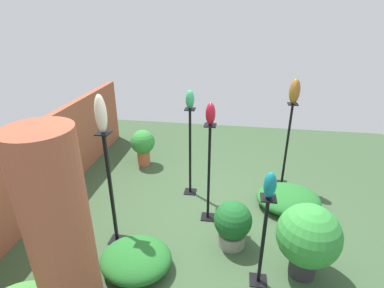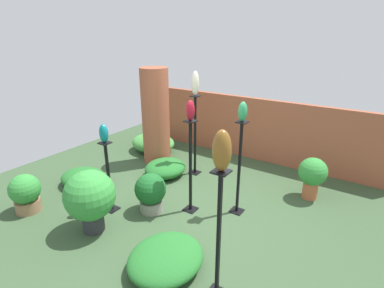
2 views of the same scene
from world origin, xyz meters
TOP-DOWN VIEW (x-y plane):
  - ground_plane at (0.00, 0.00)m, footprint 8.00×8.00m
  - brick_wall_back at (0.00, 2.62)m, footprint 5.60×0.12m
  - brick_pillar at (-1.73, 1.26)m, footprint 0.59×0.59m
  - pedestal_teal at (-1.09, -0.66)m, footprint 0.20×0.20m
  - pedestal_ruby at (-0.01, 0.05)m, footprint 0.20×0.20m
  - pedestal_ivory at (-0.70, 1.22)m, footprint 0.20×0.20m
  - pedestal_jade at (0.63, 0.42)m, footprint 0.20×0.20m
  - pedestal_bronze at (1.16, -1.18)m, footprint 0.20×0.20m
  - art_vase_teal at (-1.09, -0.66)m, footprint 0.14×0.13m
  - art_vase_ruby at (-0.01, 0.05)m, footprint 0.13×0.13m
  - art_vase_ivory at (-0.70, 1.22)m, footprint 0.14×0.13m
  - art_vase_jade at (0.63, 0.42)m, footprint 0.13×0.13m
  - art_vase_bronze at (1.16, -1.18)m, footprint 0.18×0.17m
  - potted_plant_near_pillar at (-0.89, -1.17)m, footprint 0.72×0.72m
  - potted_plant_front_right at (1.49, 1.51)m, footprint 0.48×0.48m
  - potted_plant_back_center at (-0.52, -0.33)m, footprint 0.50×0.50m
  - foliage_bed_center at (-1.13, 0.80)m, footprint 0.78×0.86m
  - foliage_bed_rear at (0.45, -1.18)m, footprint 0.88×0.99m

SIDE VIEW (x-z plane):
  - ground_plane at x=0.00m, z-range 0.00..0.00m
  - foliage_bed_rear at x=0.45m, z-range 0.00..0.30m
  - foliage_bed_center at x=-1.13m, z-range 0.00..0.32m
  - potted_plant_back_center at x=-0.52m, z-range 0.02..0.67m
  - potted_plant_front_right at x=1.49m, z-range 0.08..0.82m
  - pedestal_teal at x=-1.09m, z-range -0.05..1.12m
  - potted_plant_near_pillar at x=-0.89m, z-range 0.08..1.02m
  - brick_wall_back at x=0.00m, z-range 0.00..1.38m
  - pedestal_bronze at x=1.16m, z-range -0.05..1.45m
  - pedestal_ruby at x=-0.01m, z-range -0.05..1.45m
  - pedestal_jade at x=0.63m, z-range -0.05..1.45m
  - pedestal_ivory at x=-0.70m, z-range -0.06..1.54m
  - brick_pillar at x=-1.73m, z-range 0.00..2.05m
  - art_vase_teal at x=-1.09m, z-range 1.16..1.45m
  - art_vase_jade at x=0.63m, z-range 1.51..1.80m
  - art_vase_ruby at x=-0.01m, z-range 1.51..1.81m
  - art_vase_bronze at x=1.16m, z-range 1.51..1.91m
  - art_vase_ivory at x=-0.70m, z-range 1.60..2.05m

